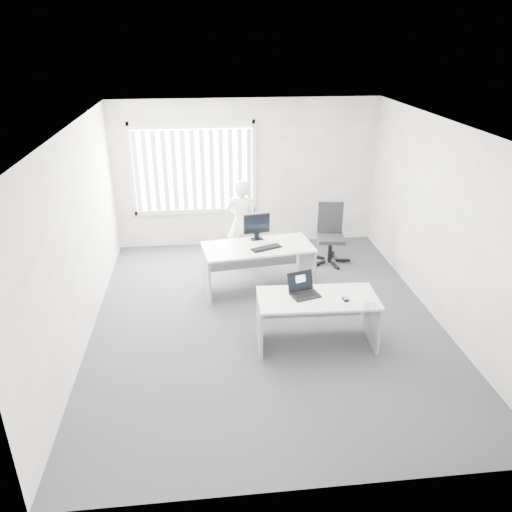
{
  "coord_description": "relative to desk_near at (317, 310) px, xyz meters",
  "views": [
    {
      "loc": [
        -0.84,
        -6.26,
        3.89
      ],
      "look_at": [
        -0.14,
        0.15,
        0.97
      ],
      "focal_mm": 35.0,
      "sensor_mm": 36.0,
      "label": 1
    }
  ],
  "objects": [
    {
      "name": "monitor",
      "position": [
        -0.59,
        1.89,
        0.49
      ],
      "size": [
        0.45,
        0.2,
        0.44
      ],
      "primitive_type": null,
      "rotation": [
        0.0,
        0.0,
        0.17
      ],
      "color": "black",
      "rests_on": "desk_far"
    },
    {
      "name": "person",
      "position": [
        -0.77,
        2.69,
        0.27
      ],
      "size": [
        0.64,
        0.5,
        1.57
      ],
      "primitive_type": "imported",
      "rotation": [
        0.0,
        0.0,
        2.91
      ],
      "color": "white",
      "rests_on": "ground"
    },
    {
      "name": "office_chair",
      "position": [
        0.83,
        2.59,
        -0.18
      ],
      "size": [
        0.69,
        0.69,
        1.09
      ],
      "rotation": [
        0.0,
        0.0,
        -0.12
      ],
      "color": "black",
      "rests_on": "ground"
    },
    {
      "name": "keyboard",
      "position": [
        -0.48,
        1.5,
        0.28
      ],
      "size": [
        0.51,
        0.34,
        0.02
      ],
      "primitive_type": "cube",
      "rotation": [
        0.0,
        0.0,
        0.4
      ],
      "color": "black",
      "rests_on": "desk_far"
    },
    {
      "name": "mouse",
      "position": [
        0.34,
        -0.12,
        0.22
      ],
      "size": [
        0.07,
        0.11,
        0.04
      ],
      "primitive_type": null,
      "rotation": [
        0.0,
        0.0,
        0.09
      ],
      "color": "#B1B1B4",
      "rests_on": "paper_sheet"
    },
    {
      "name": "desk_near",
      "position": [
        0.0,
        0.0,
        0.0
      ],
      "size": [
        1.59,
        0.79,
        0.71
      ],
      "rotation": [
        0.0,
        0.0,
        -0.04
      ],
      "color": "silver",
      "rests_on": "ground"
    },
    {
      "name": "wall_back",
      "position": [
        -0.59,
        3.67,
        0.89
      ],
      "size": [
        5.0,
        0.02,
        2.8
      ],
      "primitive_type": "cube",
      "color": "white",
      "rests_on": "ground"
    },
    {
      "name": "window",
      "position": [
        -1.59,
        3.63,
        1.04
      ],
      "size": [
        2.32,
        0.06,
        1.76
      ],
      "primitive_type": "cube",
      "color": "silver",
      "rests_on": "wall_back"
    },
    {
      "name": "wall_front",
      "position": [
        -0.59,
        -2.33,
        0.89
      ],
      "size": [
        5.0,
        0.02,
        2.8
      ],
      "primitive_type": "cube",
      "color": "white",
      "rests_on": "ground"
    },
    {
      "name": "desk_far",
      "position": [
        -0.61,
        1.61,
        0.05
      ],
      "size": [
        1.81,
        1.02,
        0.78
      ],
      "rotation": [
        0.0,
        0.0,
        0.13
      ],
      "color": "silver",
      "rests_on": "ground"
    },
    {
      "name": "laptop",
      "position": [
        -0.16,
        0.05,
        0.34
      ],
      "size": [
        0.44,
        0.41,
        0.28
      ],
      "primitive_type": null,
      "rotation": [
        0.0,
        0.0,
        0.28
      ],
      "color": "black",
      "rests_on": "desk_near"
    },
    {
      "name": "ground",
      "position": [
        -0.59,
        0.67,
        -0.51
      ],
      "size": [
        6.0,
        6.0,
        0.0
      ],
      "primitive_type": "plane",
      "color": "#4F4E55",
      "rests_on": "ground"
    },
    {
      "name": "paper_sheet",
      "position": [
        0.37,
        -0.04,
        0.2
      ],
      "size": [
        0.38,
        0.33,
        0.0
      ],
      "primitive_type": "cube",
      "rotation": [
        0.0,
        0.0,
        0.39
      ],
      "color": "white",
      "rests_on": "desk_near"
    },
    {
      "name": "booklet",
      "position": [
        0.6,
        -0.31,
        0.2
      ],
      "size": [
        0.22,
        0.24,
        0.01
      ],
      "primitive_type": "cube",
      "rotation": [
        0.0,
        0.0,
        -0.49
      ],
      "color": "silver",
      "rests_on": "desk_near"
    },
    {
      "name": "wall_right",
      "position": [
        1.91,
        0.67,
        0.89
      ],
      "size": [
        0.02,
        6.0,
        2.8
      ],
      "primitive_type": "cube",
      "color": "white",
      "rests_on": "ground"
    },
    {
      "name": "wall_left",
      "position": [
        -3.09,
        0.67,
        0.89
      ],
      "size": [
        0.02,
        6.0,
        2.8
      ],
      "primitive_type": "cube",
      "color": "white",
      "rests_on": "ground"
    },
    {
      "name": "blinds",
      "position": [
        -1.59,
        3.57,
        1.01
      ],
      "size": [
        2.2,
        0.1,
        1.5
      ],
      "primitive_type": null,
      "color": "white",
      "rests_on": "wall_back"
    },
    {
      "name": "ceiling",
      "position": [
        -0.59,
        0.67,
        2.29
      ],
      "size": [
        5.0,
        6.0,
        0.02
      ],
      "primitive_type": "cube",
      "color": "white",
      "rests_on": "wall_back"
    }
  ]
}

